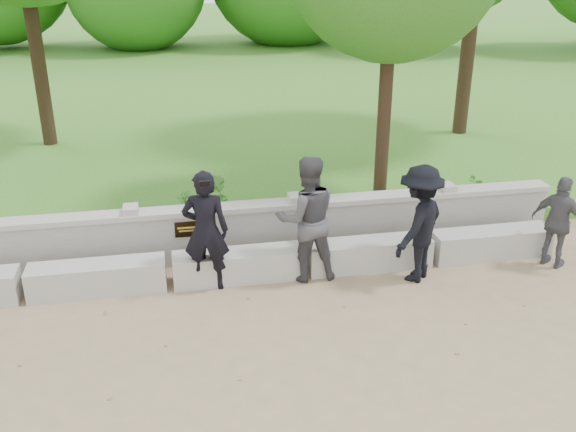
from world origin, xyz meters
name	(u,v)px	position (x,y,z in m)	size (l,w,h in m)	color
ground	(174,363)	(0.00, 0.00, 0.00)	(80.00, 80.00, 0.00)	#947A5B
lawn	(161,97)	(0.00, 14.00, 0.12)	(40.00, 22.00, 0.25)	#396725
concrete_bench	(169,272)	(0.00, 1.90, 0.22)	(11.90, 0.45, 0.45)	#B2B0A8
parapet_wall	(167,236)	(0.00, 2.60, 0.46)	(12.50, 0.35, 0.90)	#A8A69E
man_main	(206,231)	(0.54, 1.76, 0.89)	(0.71, 0.64, 1.78)	black
visitor_left	(307,219)	(2.00, 1.80, 0.94)	(0.92, 0.73, 1.88)	#3C3C41
visitor_mid	(419,224)	(3.57, 1.45, 0.87)	(1.27, 1.25, 1.75)	black
visitor_right	(559,223)	(5.80, 1.43, 0.72)	(0.77, 0.89, 1.44)	#47484D
shrub_b	(218,195)	(0.90, 3.95, 0.57)	(0.35, 0.28, 0.64)	#387126
shrub_c	(480,192)	(5.48, 3.30, 0.52)	(0.49, 0.42, 0.54)	#387126
shrub_d	(185,206)	(0.32, 3.67, 0.51)	(0.29, 0.26, 0.51)	#387126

